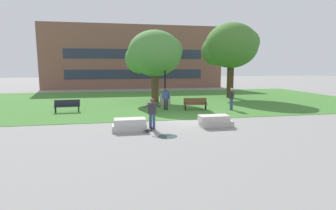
{
  "coord_description": "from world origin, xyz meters",
  "views": [
    {
      "loc": [
        -4.14,
        -15.88,
        3.39
      ],
      "look_at": [
        -1.4,
        -1.4,
        1.2
      ],
      "focal_mm": 28.0,
      "sensor_mm": 36.0,
      "label": 1
    }
  ],
  "objects_px": {
    "person_bystander_near_lawn": "(166,98)",
    "person_bystander_far_lawn": "(232,98)",
    "park_bench_near_right": "(67,105)",
    "concrete_block_center": "(130,125)",
    "concrete_block_left": "(215,121)",
    "park_bench_near_left": "(195,103)",
    "person_skateboarder": "(152,112)",
    "lamp_post_right": "(165,93)",
    "skateboard": "(150,129)"
  },
  "relations": [
    {
      "from": "person_bystander_far_lawn",
      "to": "concrete_block_left",
      "type": "bearing_deg",
      "value": -122.83
    },
    {
      "from": "concrete_block_left",
      "to": "skateboard",
      "type": "height_order",
      "value": "concrete_block_left"
    },
    {
      "from": "concrete_block_left",
      "to": "person_bystander_near_lawn",
      "type": "height_order",
      "value": "person_bystander_near_lawn"
    },
    {
      "from": "concrete_block_left",
      "to": "person_bystander_far_lawn",
      "type": "distance_m",
      "value": 6.02
    },
    {
      "from": "person_skateboarder",
      "to": "person_bystander_near_lawn",
      "type": "height_order",
      "value": "person_bystander_near_lawn"
    },
    {
      "from": "park_bench_near_left",
      "to": "person_bystander_near_lawn",
      "type": "height_order",
      "value": "person_bystander_near_lawn"
    },
    {
      "from": "lamp_post_right",
      "to": "person_bystander_near_lawn",
      "type": "distance_m",
      "value": 3.28
    },
    {
      "from": "park_bench_near_right",
      "to": "person_skateboarder",
      "type": "bearing_deg",
      "value": -49.49
    },
    {
      "from": "skateboard",
      "to": "person_bystander_near_lawn",
      "type": "bearing_deg",
      "value": 72.18
    },
    {
      "from": "concrete_block_left",
      "to": "lamp_post_right",
      "type": "height_order",
      "value": "lamp_post_right"
    },
    {
      "from": "concrete_block_center",
      "to": "person_bystander_near_lawn",
      "type": "relative_size",
      "value": 1.05
    },
    {
      "from": "person_bystander_far_lawn",
      "to": "park_bench_near_right",
      "type": "bearing_deg",
      "value": 173.87
    },
    {
      "from": "person_bystander_near_lawn",
      "to": "person_bystander_far_lawn",
      "type": "bearing_deg",
      "value": -9.66
    },
    {
      "from": "concrete_block_left",
      "to": "person_bystander_near_lawn",
      "type": "distance_m",
      "value": 6.18
    },
    {
      "from": "park_bench_near_right",
      "to": "person_bystander_near_lawn",
      "type": "xyz_separation_m",
      "value": [
        7.34,
        -0.47,
        0.44
      ]
    },
    {
      "from": "person_skateboarder",
      "to": "person_bystander_near_lawn",
      "type": "xyz_separation_m",
      "value": [
        1.83,
        5.97,
        0.01
      ]
    },
    {
      "from": "person_skateboarder",
      "to": "skateboard",
      "type": "bearing_deg",
      "value": -121.68
    },
    {
      "from": "concrete_block_center",
      "to": "person_skateboarder",
      "type": "xyz_separation_m",
      "value": [
        1.21,
        -0.02,
        0.67
      ]
    },
    {
      "from": "concrete_block_center",
      "to": "park_bench_near_right",
      "type": "bearing_deg",
      "value": 123.79
    },
    {
      "from": "person_skateboarder",
      "to": "person_bystander_far_lawn",
      "type": "bearing_deg",
      "value": 36.78
    },
    {
      "from": "concrete_block_left",
      "to": "person_skateboarder",
      "type": "height_order",
      "value": "person_skateboarder"
    },
    {
      "from": "lamp_post_right",
      "to": "person_bystander_far_lawn",
      "type": "xyz_separation_m",
      "value": [
        4.5,
        -4.09,
        -0.07
      ]
    },
    {
      "from": "person_skateboarder",
      "to": "park_bench_near_right",
      "type": "distance_m",
      "value": 8.49
    },
    {
      "from": "concrete_block_center",
      "to": "park_bench_near_right",
      "type": "height_order",
      "value": "park_bench_near_right"
    },
    {
      "from": "person_skateboarder",
      "to": "person_bystander_near_lawn",
      "type": "distance_m",
      "value": 6.25
    },
    {
      "from": "person_skateboarder",
      "to": "person_bystander_far_lawn",
      "type": "height_order",
      "value": "person_bystander_far_lawn"
    },
    {
      "from": "park_bench_near_right",
      "to": "lamp_post_right",
      "type": "xyz_separation_m",
      "value": [
        7.85,
        2.76,
        0.52
      ]
    },
    {
      "from": "park_bench_near_left",
      "to": "lamp_post_right",
      "type": "height_order",
      "value": "lamp_post_right"
    },
    {
      "from": "person_skateboarder",
      "to": "park_bench_near_left",
      "type": "height_order",
      "value": "person_skateboarder"
    },
    {
      "from": "person_skateboarder",
      "to": "park_bench_near_right",
      "type": "relative_size",
      "value": 0.93
    },
    {
      "from": "lamp_post_right",
      "to": "concrete_block_left",
      "type": "bearing_deg",
      "value": -82.16
    },
    {
      "from": "concrete_block_center",
      "to": "person_bystander_near_lawn",
      "type": "xyz_separation_m",
      "value": [
        3.04,
        5.95,
        0.68
      ]
    },
    {
      "from": "park_bench_near_right",
      "to": "lamp_post_right",
      "type": "relative_size",
      "value": 0.36
    },
    {
      "from": "concrete_block_center",
      "to": "concrete_block_left",
      "type": "bearing_deg",
      "value": 0.77
    },
    {
      "from": "park_bench_near_right",
      "to": "park_bench_near_left",
      "type": "bearing_deg",
      "value": -4.19
    },
    {
      "from": "concrete_block_center",
      "to": "person_bystander_near_lawn",
      "type": "bearing_deg",
      "value": 62.9
    },
    {
      "from": "person_skateboarder",
      "to": "park_bench_near_left",
      "type": "xyz_separation_m",
      "value": [
        4.12,
        5.74,
        -0.44
      ]
    },
    {
      "from": "park_bench_near_right",
      "to": "person_bystander_near_lawn",
      "type": "relative_size",
      "value": 1.07
    },
    {
      "from": "concrete_block_center",
      "to": "person_skateboarder",
      "type": "distance_m",
      "value": 1.38
    },
    {
      "from": "concrete_block_left",
      "to": "park_bench_near_left",
      "type": "bearing_deg",
      "value": 84.7
    },
    {
      "from": "park_bench_near_right",
      "to": "person_bystander_far_lawn",
      "type": "bearing_deg",
      "value": -6.13
    },
    {
      "from": "park_bench_near_left",
      "to": "person_bystander_far_lawn",
      "type": "relative_size",
      "value": 1.08
    },
    {
      "from": "person_bystander_far_lawn",
      "to": "person_skateboarder",
      "type": "bearing_deg",
      "value": -143.22
    },
    {
      "from": "person_bystander_far_lawn",
      "to": "concrete_block_center",
      "type": "bearing_deg",
      "value": -147.69
    },
    {
      "from": "person_skateboarder",
      "to": "concrete_block_left",
      "type": "bearing_deg",
      "value": 1.4
    },
    {
      "from": "skateboard",
      "to": "person_skateboarder",
      "type": "bearing_deg",
      "value": 58.32
    },
    {
      "from": "skateboard",
      "to": "person_bystander_far_lawn",
      "type": "height_order",
      "value": "person_bystander_far_lawn"
    },
    {
      "from": "skateboard",
      "to": "person_bystander_near_lawn",
      "type": "height_order",
      "value": "person_bystander_near_lawn"
    },
    {
      "from": "concrete_block_center",
      "to": "person_bystander_far_lawn",
      "type": "relative_size",
      "value": 1.05
    },
    {
      "from": "park_bench_near_left",
      "to": "park_bench_near_right",
      "type": "xyz_separation_m",
      "value": [
        -9.63,
        0.7,
        0.0
      ]
    }
  ]
}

